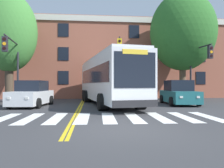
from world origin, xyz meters
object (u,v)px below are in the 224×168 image
at_px(car_teal_far_lane, 179,94).
at_px(traffic_light_overhead, 119,59).
at_px(city_bus, 108,79).
at_px(car_white_near_lane, 32,95).
at_px(street_tree_curbside_small, 9,33).
at_px(traffic_light_near_corner, 199,63).
at_px(traffic_light_far_corner, 13,58).
at_px(street_tree_curbside_large, 183,32).

height_order(car_teal_far_lane, traffic_light_overhead, traffic_light_overhead).
height_order(city_bus, car_teal_far_lane, city_bus).
height_order(city_bus, car_white_near_lane, city_bus).
bearing_deg(car_teal_far_lane, street_tree_curbside_small, 163.83).
bearing_deg(traffic_light_overhead, street_tree_curbside_small, 168.76).
height_order(car_white_near_lane, traffic_light_near_corner, traffic_light_near_corner).
bearing_deg(traffic_light_near_corner, car_white_near_lane, -170.89).
height_order(traffic_light_far_corner, street_tree_curbside_small, street_tree_curbside_small).
bearing_deg(city_bus, traffic_light_overhead, 57.96).
bearing_deg(street_tree_curbside_large, street_tree_curbside_small, -179.46).
height_order(city_bus, street_tree_curbside_small, street_tree_curbside_small).
xyz_separation_m(traffic_light_near_corner, street_tree_curbside_small, (-16.21, 2.24, 2.68)).
relative_size(car_teal_far_lane, traffic_light_near_corner, 0.89).
bearing_deg(street_tree_curbside_small, traffic_light_near_corner, -7.86).
relative_size(city_bus, car_white_near_lane, 2.57).
bearing_deg(car_teal_far_lane, street_tree_curbside_large, 63.09).
xyz_separation_m(traffic_light_far_corner, street_tree_curbside_small, (-1.32, 2.93, 2.54)).
bearing_deg(traffic_light_far_corner, car_teal_far_lane, -4.83).
bearing_deg(car_white_near_lane, car_teal_far_lane, 1.95).
distance_m(car_white_near_lane, traffic_light_near_corner, 13.54).
bearing_deg(traffic_light_overhead, street_tree_curbside_large, 17.61).
bearing_deg(traffic_light_overhead, traffic_light_far_corner, -172.61).
height_order(traffic_light_far_corner, traffic_light_overhead, traffic_light_overhead).
bearing_deg(car_white_near_lane, street_tree_curbside_small, 125.39).
bearing_deg(street_tree_curbside_large, traffic_light_overhead, -162.39).
xyz_separation_m(car_white_near_lane, street_tree_curbside_large, (12.74, 4.49, 5.72)).
distance_m(car_teal_far_lane, street_tree_curbside_large, 7.35).
bearing_deg(street_tree_curbside_small, traffic_light_overhead, -11.24).
xyz_separation_m(city_bus, street_tree_curbside_large, (7.43, 3.70, 4.63)).
bearing_deg(street_tree_curbside_large, traffic_light_near_corner, -80.83).
distance_m(car_white_near_lane, car_teal_far_lane, 10.65).
relative_size(traffic_light_far_corner, traffic_light_overhead, 0.95).
distance_m(city_bus, traffic_light_overhead, 2.64).
height_order(traffic_light_near_corner, street_tree_curbside_small, street_tree_curbside_small).
bearing_deg(city_bus, car_teal_far_lane, -4.65).
distance_m(traffic_light_far_corner, street_tree_curbside_small, 4.09).
bearing_deg(car_teal_far_lane, city_bus, 175.35).
relative_size(car_white_near_lane, traffic_light_near_corner, 0.91).
bearing_deg(traffic_light_near_corner, traffic_light_overhead, 176.95).
relative_size(traffic_light_overhead, street_tree_curbside_small, 0.56).
height_order(traffic_light_overhead, street_tree_curbside_small, street_tree_curbside_small).
bearing_deg(traffic_light_far_corner, street_tree_curbside_large, 11.98).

